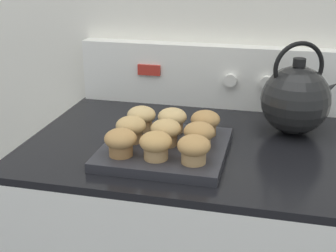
{
  "coord_description": "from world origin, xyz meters",
  "views": [
    {
      "loc": [
        0.2,
        -0.75,
        1.37
      ],
      "look_at": [
        -0.03,
        0.23,
        0.98
      ],
      "focal_mm": 50.0,
      "sensor_mm": 36.0,
      "label": 1
    }
  ],
  "objects_px": {
    "muffin_r0_c2": "(194,148)",
    "tea_kettle": "(296,99)",
    "muffin_r2_c1": "(172,119)",
    "muffin_pan": "(165,149)",
    "muffin_r2_c0": "(141,117)",
    "muffin_r1_c2": "(199,134)",
    "muffin_r0_c1": "(156,145)",
    "muffin_r0_c0": "(121,141)",
    "muffin_r1_c1": "(166,131)",
    "muffin_r2_c2": "(205,122)",
    "muffin_r1_c0": "(131,128)"
  },
  "relations": [
    {
      "from": "muffin_r0_c2",
      "to": "tea_kettle",
      "type": "distance_m",
      "value": 0.36
    },
    {
      "from": "muffin_r2_c1",
      "to": "tea_kettle",
      "type": "distance_m",
      "value": 0.32
    },
    {
      "from": "muffin_pan",
      "to": "muffin_r2_c0",
      "type": "distance_m",
      "value": 0.12
    },
    {
      "from": "muffin_r1_c2",
      "to": "muffin_r2_c0",
      "type": "xyz_separation_m",
      "value": [
        -0.16,
        0.08,
        0.0
      ]
    },
    {
      "from": "muffin_r0_c1",
      "to": "muffin_r0_c0",
      "type": "bearing_deg",
      "value": -179.22
    },
    {
      "from": "muffin_r1_c1",
      "to": "muffin_r2_c1",
      "type": "distance_m",
      "value": 0.08
    },
    {
      "from": "muffin_r0_c1",
      "to": "muffin_r1_c1",
      "type": "distance_m",
      "value": 0.08
    },
    {
      "from": "muffin_r0_c2",
      "to": "muffin_r2_c2",
      "type": "distance_m",
      "value": 0.16
    },
    {
      "from": "muffin_r0_c0",
      "to": "muffin_r0_c1",
      "type": "height_order",
      "value": "same"
    },
    {
      "from": "muffin_r0_c2",
      "to": "muffin_r1_c2",
      "type": "xyz_separation_m",
      "value": [
        -0.0,
        0.08,
        0.0
      ]
    },
    {
      "from": "muffin_r1_c0",
      "to": "muffin_r2_c1",
      "type": "xyz_separation_m",
      "value": [
        0.08,
        0.08,
        0.0
      ]
    },
    {
      "from": "muffin_r0_c0",
      "to": "muffin_r1_c1",
      "type": "bearing_deg",
      "value": 44.52
    },
    {
      "from": "muffin_r0_c0",
      "to": "muffin_r2_c1",
      "type": "relative_size",
      "value": 1.0
    },
    {
      "from": "muffin_r0_c1",
      "to": "muffin_r2_c2",
      "type": "height_order",
      "value": "same"
    },
    {
      "from": "muffin_r0_c1",
      "to": "muffin_r2_c2",
      "type": "relative_size",
      "value": 1.0
    },
    {
      "from": "muffin_r0_c0",
      "to": "muffin_r2_c2",
      "type": "relative_size",
      "value": 1.0
    },
    {
      "from": "muffin_r1_c2",
      "to": "muffin_r2_c2",
      "type": "xyz_separation_m",
      "value": [
        0.0,
        0.08,
        0.0
      ]
    },
    {
      "from": "muffin_pan",
      "to": "muffin_r0_c0",
      "type": "relative_size",
      "value": 3.98
    },
    {
      "from": "muffin_r1_c2",
      "to": "muffin_r0_c1",
      "type": "bearing_deg",
      "value": -135.37
    },
    {
      "from": "muffin_r1_c0",
      "to": "muffin_r1_c1",
      "type": "relative_size",
      "value": 1.0
    },
    {
      "from": "muffin_r2_c2",
      "to": "tea_kettle",
      "type": "relative_size",
      "value": 0.3
    },
    {
      "from": "muffin_r1_c0",
      "to": "muffin_r0_c1",
      "type": "bearing_deg",
      "value": -44.52
    },
    {
      "from": "muffin_r1_c2",
      "to": "muffin_r0_c2",
      "type": "bearing_deg",
      "value": -88.08
    },
    {
      "from": "muffin_r1_c1",
      "to": "muffin_r0_c2",
      "type": "bearing_deg",
      "value": -44.99
    },
    {
      "from": "muffin_r1_c1",
      "to": "muffin_r2_c0",
      "type": "bearing_deg",
      "value": 136.23
    },
    {
      "from": "muffin_r0_c1",
      "to": "muffin_r1_c2",
      "type": "height_order",
      "value": "same"
    },
    {
      "from": "muffin_r1_c1",
      "to": "muffin_r2_c1",
      "type": "xyz_separation_m",
      "value": [
        -0.0,
        0.08,
        0.0
      ]
    },
    {
      "from": "muffin_pan",
      "to": "muffin_r1_c0",
      "type": "height_order",
      "value": "muffin_r1_c0"
    },
    {
      "from": "tea_kettle",
      "to": "muffin_r1_c0",
      "type": "bearing_deg",
      "value": -151.37
    },
    {
      "from": "muffin_r2_c0",
      "to": "muffin_r1_c2",
      "type": "bearing_deg",
      "value": -26.16
    },
    {
      "from": "muffin_r1_c0",
      "to": "tea_kettle",
      "type": "relative_size",
      "value": 0.3
    },
    {
      "from": "tea_kettle",
      "to": "muffin_pan",
      "type": "bearing_deg",
      "value": -144.86
    },
    {
      "from": "muffin_r0_c0",
      "to": "muffin_r1_c2",
      "type": "distance_m",
      "value": 0.18
    },
    {
      "from": "muffin_r1_c2",
      "to": "muffin_r2_c2",
      "type": "bearing_deg",
      "value": 89.44
    },
    {
      "from": "muffin_r2_c2",
      "to": "tea_kettle",
      "type": "bearing_deg",
      "value": 29.97
    },
    {
      "from": "muffin_r0_c1",
      "to": "tea_kettle",
      "type": "relative_size",
      "value": 0.3
    },
    {
      "from": "muffin_r1_c0",
      "to": "muffin_r2_c1",
      "type": "bearing_deg",
      "value": 45.48
    },
    {
      "from": "muffin_r1_c0",
      "to": "muffin_r0_c2",
      "type": "bearing_deg",
      "value": -26.21
    },
    {
      "from": "muffin_r0_c1",
      "to": "muffin_r1_c0",
      "type": "xyz_separation_m",
      "value": [
        -0.08,
        0.08,
        0.0
      ]
    },
    {
      "from": "muffin_r1_c0",
      "to": "muffin_pan",
      "type": "bearing_deg",
      "value": -0.61
    },
    {
      "from": "muffin_pan",
      "to": "muffin_r1_c1",
      "type": "relative_size",
      "value": 3.98
    },
    {
      "from": "muffin_r0_c1",
      "to": "muffin_r2_c0",
      "type": "height_order",
      "value": "same"
    },
    {
      "from": "muffin_r0_c1",
      "to": "muffin_r2_c0",
      "type": "bearing_deg",
      "value": 116.58
    },
    {
      "from": "muffin_pan",
      "to": "muffin_r2_c2",
      "type": "xyz_separation_m",
      "value": [
        0.08,
        0.08,
        0.04
      ]
    },
    {
      "from": "muffin_r1_c1",
      "to": "muffin_r2_c2",
      "type": "relative_size",
      "value": 1.0
    },
    {
      "from": "muffin_r0_c0",
      "to": "muffin_r2_c1",
      "type": "height_order",
      "value": "same"
    },
    {
      "from": "muffin_r1_c0",
      "to": "muffin_r1_c2",
      "type": "xyz_separation_m",
      "value": [
        0.16,
        -0.0,
        0.0
      ]
    },
    {
      "from": "muffin_pan",
      "to": "muffin_r1_c0",
      "type": "xyz_separation_m",
      "value": [
        -0.08,
        0.0,
        0.04
      ]
    },
    {
      "from": "muffin_r2_c1",
      "to": "muffin_r2_c2",
      "type": "relative_size",
      "value": 1.0
    },
    {
      "from": "muffin_r0_c0",
      "to": "muffin_r2_c0",
      "type": "bearing_deg",
      "value": 89.91
    }
  ]
}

